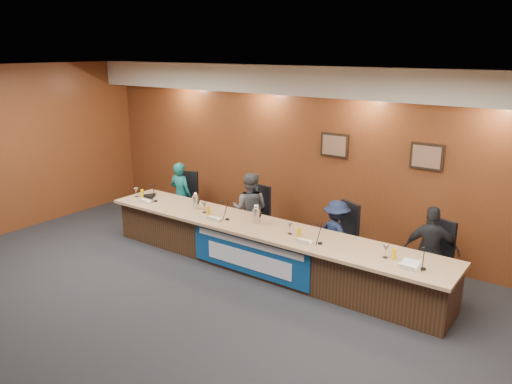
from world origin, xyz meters
TOP-DOWN VIEW (x-y plane):
  - floor at (0.00, 0.00)m, footprint 10.00×10.00m
  - ceiling at (0.00, 0.00)m, footprint 10.00×8.00m
  - wall_back at (0.00, 4.00)m, footprint 10.00×0.04m
  - soffit at (0.00, 3.75)m, footprint 10.00×0.50m
  - dais_body at (0.00, 2.40)m, footprint 6.00×0.80m
  - dais_top at (0.00, 2.35)m, footprint 6.10×0.95m
  - banner at (0.00, 1.99)m, footprint 2.20×0.02m
  - banner_text_upper at (0.00, 1.97)m, footprint 2.00×0.01m
  - banner_text_lower at (0.00, 1.97)m, footprint 1.60×0.01m
  - wall_photo_left at (0.40, 3.97)m, footprint 0.52×0.04m
  - wall_photo_right at (2.00, 3.97)m, footprint 0.52×0.04m
  - panelist_a at (-2.50, 3.08)m, footprint 0.51×0.35m
  - panelist_b at (-0.78, 3.08)m, footprint 0.81×0.72m
  - panelist_c at (0.94, 3.08)m, footprint 0.85×0.67m
  - panelist_d at (2.45, 3.08)m, footprint 0.85×0.57m
  - office_chair_a at (-2.50, 3.18)m, footprint 0.61×0.61m
  - office_chair_b at (-0.78, 3.18)m, footprint 0.54×0.54m
  - office_chair_c at (0.94, 3.18)m, footprint 0.64×0.64m
  - office_chair_d at (2.45, 3.18)m, footprint 0.58×0.58m
  - nameplate_a at (-2.47, 2.07)m, footprint 0.24×0.08m
  - microphone_a at (-2.36, 2.28)m, footprint 0.07×0.07m
  - juice_glass_a at (-2.77, 2.33)m, footprint 0.06×0.06m
  - water_glass_a at (-2.87, 2.27)m, footprint 0.08×0.08m
  - nameplate_b at (-0.81, 2.07)m, footprint 0.24×0.08m
  - microphone_b at (-0.64, 2.26)m, footprint 0.07×0.07m
  - juice_glass_b at (-1.05, 2.26)m, footprint 0.06×0.06m
  - water_glass_b at (-1.20, 2.33)m, footprint 0.08×0.08m
  - nameplate_c at (0.91, 2.07)m, footprint 0.24×0.08m
  - microphone_c at (1.11, 2.23)m, footprint 0.07×0.07m
  - juice_glass_c at (0.73, 2.29)m, footprint 0.06×0.06m
  - water_glass_c at (0.54, 2.31)m, footprint 0.08×0.08m
  - nameplate_d at (2.44, 2.08)m, footprint 0.24×0.08m
  - microphone_d at (2.61, 2.23)m, footprint 0.07×0.07m
  - juice_glass_d at (2.18, 2.33)m, footprint 0.06×0.06m
  - water_glass_d at (2.07, 2.31)m, footprint 0.08×0.08m
  - carafe_left at (-1.45, 2.38)m, footprint 0.11×0.11m
  - carafe_mid at (-0.16, 2.42)m, footprint 0.13×0.13m
  - speakerphone at (-2.65, 2.40)m, footprint 0.32×0.32m
  - paper_stack at (2.41, 2.33)m, footprint 0.26×0.33m

SIDE VIEW (x-z plane):
  - floor at x=0.00m, z-range 0.00..0.00m
  - banner_text_lower at x=0.00m, z-range 0.16..0.44m
  - dais_body at x=0.00m, z-range 0.00..0.70m
  - banner at x=0.00m, z-range 0.05..0.71m
  - office_chair_a at x=-2.50m, z-range 0.44..0.52m
  - office_chair_b at x=-0.78m, z-range 0.44..0.52m
  - office_chair_c at x=0.94m, z-range 0.44..0.52m
  - office_chair_d at x=2.45m, z-range 0.44..0.52m
  - banner_text_upper at x=0.00m, z-range 0.53..0.63m
  - panelist_c at x=0.94m, z-range 0.00..1.16m
  - panelist_a at x=-2.50m, z-range 0.00..1.32m
  - panelist_d at x=2.45m, z-range 0.00..1.34m
  - panelist_b at x=-0.78m, z-range 0.00..1.37m
  - dais_top at x=0.00m, z-range 0.70..0.75m
  - paper_stack at x=2.41m, z-range 0.75..0.76m
  - microphone_a at x=-2.36m, z-range 0.75..0.77m
  - microphone_b at x=-0.64m, z-range 0.75..0.77m
  - microphone_c at x=1.11m, z-range 0.75..0.77m
  - microphone_d at x=2.61m, z-range 0.75..0.77m
  - speakerphone at x=-2.65m, z-range 0.75..0.80m
  - nameplate_a at x=-2.47m, z-range 0.74..0.85m
  - nameplate_b at x=-0.81m, z-range 0.74..0.85m
  - nameplate_c at x=0.91m, z-range 0.74..0.85m
  - nameplate_d at x=2.44m, z-range 0.74..0.85m
  - juice_glass_a at x=-2.77m, z-range 0.75..0.90m
  - juice_glass_b at x=-1.05m, z-range 0.75..0.90m
  - juice_glass_c at x=0.73m, z-range 0.75..0.90m
  - juice_glass_d at x=2.18m, z-range 0.75..0.90m
  - water_glass_a at x=-2.87m, z-range 0.75..0.93m
  - water_glass_b at x=-1.20m, z-range 0.75..0.93m
  - water_glass_c at x=0.54m, z-range 0.75..0.93m
  - water_glass_d at x=2.07m, z-range 0.75..0.93m
  - carafe_left at x=-1.45m, z-range 0.75..1.00m
  - carafe_mid at x=-0.16m, z-range 0.75..1.00m
  - wall_back at x=0.00m, z-range 0.00..3.20m
  - wall_photo_left at x=0.40m, z-range 1.64..2.06m
  - wall_photo_right at x=2.00m, z-range 1.64..2.06m
  - soffit at x=0.00m, z-range 2.70..3.20m
  - ceiling at x=0.00m, z-range 3.18..3.22m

